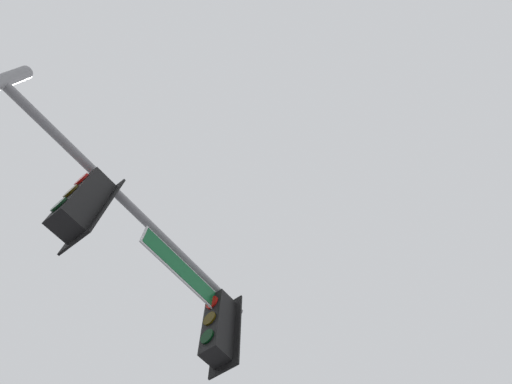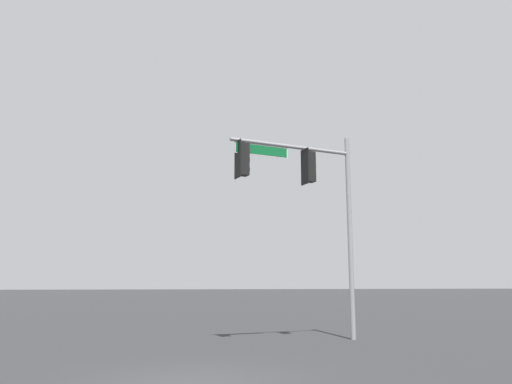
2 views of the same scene
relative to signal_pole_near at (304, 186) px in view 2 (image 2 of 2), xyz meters
name	(u,v)px [view 2 (image 2 of 2)]	position (x,y,z in m)	size (l,w,h in m)	color
ground_plane	(192,382)	(4.55, 6.00, -5.33)	(400.00, 400.00, 0.00)	#2D2D30
signal_pole_near	(304,186)	(0.00, 0.00, 0.00)	(4.74, 1.14, 7.33)	gray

